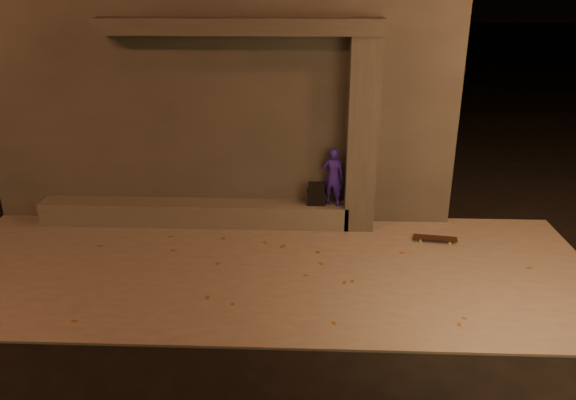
{
  "coord_description": "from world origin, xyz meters",
  "views": [
    {
      "loc": [
        0.75,
        -6.31,
        4.54
      ],
      "look_at": [
        0.41,
        2.0,
        1.26
      ],
      "focal_mm": 35.0,
      "sensor_mm": 36.0,
      "label": 1
    }
  ],
  "objects_px": {
    "column": "(362,137)",
    "skateboard": "(435,238)",
    "backpack": "(316,196)",
    "skateboarder": "(333,177)"
  },
  "relations": [
    {
      "from": "backpack",
      "to": "skateboard",
      "type": "xyz_separation_m",
      "value": [
        2.19,
        -0.65,
        -0.55
      ]
    },
    {
      "from": "column",
      "to": "skateboard",
      "type": "relative_size",
      "value": 4.49
    },
    {
      "from": "skateboarder",
      "to": "backpack",
      "type": "xyz_separation_m",
      "value": [
        -0.32,
        0.0,
        -0.4
      ]
    },
    {
      "from": "skateboard",
      "to": "skateboarder",
      "type": "bearing_deg",
      "value": 169.31
    },
    {
      "from": "column",
      "to": "backpack",
      "type": "xyz_separation_m",
      "value": [
        -0.82,
        0.0,
        -1.18
      ]
    },
    {
      "from": "column",
      "to": "backpack",
      "type": "bearing_deg",
      "value": 180.0
    },
    {
      "from": "column",
      "to": "skateboard",
      "type": "distance_m",
      "value": 2.3
    },
    {
      "from": "backpack",
      "to": "skateboard",
      "type": "distance_m",
      "value": 2.35
    },
    {
      "from": "skateboard",
      "to": "column",
      "type": "bearing_deg",
      "value": 163.1
    },
    {
      "from": "column",
      "to": "skateboarder",
      "type": "relative_size",
      "value": 3.18
    }
  ]
}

